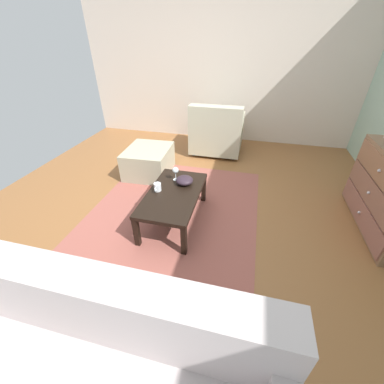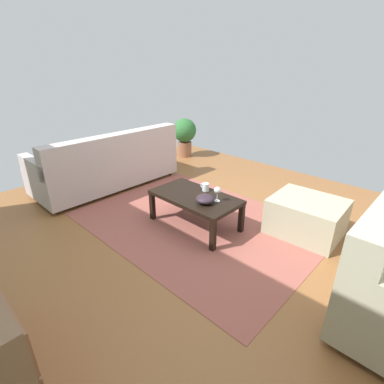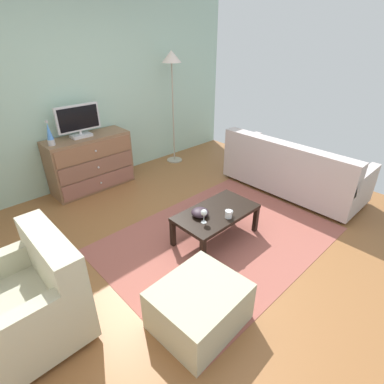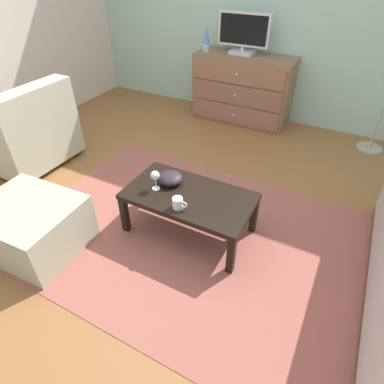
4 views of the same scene
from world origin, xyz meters
TOP-DOWN VIEW (x-y plane):
  - ground_plane at (0.00, 0.00)m, footprint 5.55×5.16m
  - wall_plain_left at (-2.54, 0.00)m, footprint 0.12×5.16m
  - area_rug at (0.20, -0.20)m, footprint 2.60×1.90m
  - coffee_table at (0.19, -0.15)m, footprint 0.96×0.53m
  - wine_glass at (-0.07, -0.20)m, footprint 0.07×0.07m
  - mug at (0.19, -0.32)m, footprint 0.11×0.08m
  - bowl_decorative at (-0.01, -0.08)m, footprint 0.19×0.19m
  - armchair at (-1.77, 0.00)m, footprint 0.80×0.83m
  - ottoman at (-0.77, -0.83)m, footprint 0.73×0.63m

SIDE VIEW (x-z plane):
  - ground_plane at x=0.00m, z-range -0.05..0.00m
  - area_rug at x=0.20m, z-range 0.00..0.01m
  - ottoman at x=-0.77m, z-range 0.00..0.38m
  - coffee_table at x=0.19m, z-range 0.14..0.50m
  - armchair at x=-1.77m, z-range -0.07..0.77m
  - mug at x=0.19m, z-range 0.37..0.45m
  - bowl_decorative at x=-0.01m, z-range 0.37..0.45m
  - wine_glass at x=-0.07m, z-range 0.40..0.56m
  - wall_plain_left at x=-2.54m, z-range 0.00..2.79m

